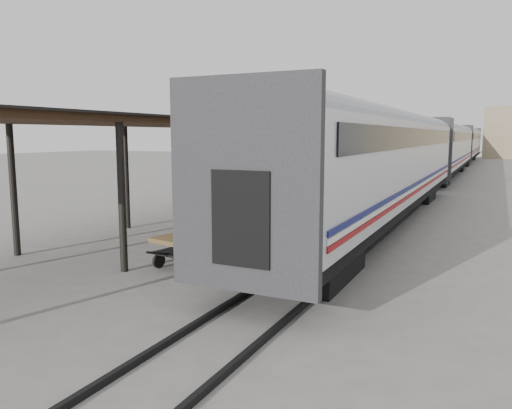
{
  "coord_description": "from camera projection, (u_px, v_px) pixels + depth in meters",
  "views": [
    {
      "loc": [
        7.42,
        -12.04,
        3.58
      ],
      "look_at": [
        1.51,
        0.12,
        1.7
      ],
      "focal_mm": 35.0,
      "sensor_mm": 36.0,
      "label": 1
    }
  ],
  "objects": [
    {
      "name": "porter",
      "position": [
        190.0,
        206.0,
        13.08
      ],
      "size": [
        0.43,
        0.65,
        1.78
      ],
      "primitive_type": "imported",
      "rotation": [
        0.0,
        0.0,
        1.56
      ],
      "color": "navy",
      "rests_on": "baggage_cart"
    },
    {
      "name": "train",
      "position": [
        445.0,
        146.0,
        42.78
      ],
      "size": [
        3.45,
        76.01,
        4.01
      ],
      "color": "silver",
      "rests_on": "ground"
    },
    {
      "name": "building_left",
      "position": [
        395.0,
        138.0,
        91.39
      ],
      "size": [
        12.0,
        8.0,
        6.0
      ],
      "primitive_type": "cube",
      "color": "tan",
      "rests_on": "ground"
    },
    {
      "name": "luggage_tug",
      "position": [
        320.0,
        181.0,
        33.66
      ],
      "size": [
        0.89,
        1.39,
        1.19
      ],
      "rotation": [
        0.0,
        0.0,
        -0.04
      ],
      "color": "#9A100E",
      "rests_on": "ground"
    },
    {
      "name": "pedestrian",
      "position": [
        308.0,
        183.0,
        28.81
      ],
      "size": [
        1.1,
        0.72,
        1.74
      ],
      "primitive_type": "imported",
      "rotation": [
        0.0,
        0.0,
        2.82
      ],
      "color": "black",
      "rests_on": "ground"
    },
    {
      "name": "rails",
      "position": [
        444.0,
        176.0,
        43.32
      ],
      "size": [
        1.54,
        150.0,
        0.12
      ],
      "color": "black",
      "rests_on": "ground"
    },
    {
      "name": "suitcase_stack",
      "position": [
        202.0,
        224.0,
        14.25
      ],
      "size": [
        1.31,
        1.06,
        0.56
      ],
      "rotation": [
        0.0,
        0.0,
        -0.2
      ],
      "color": "#3C3C3F",
      "rests_on": "baggage_cart"
    },
    {
      "name": "baggage_cart",
      "position": [
        196.0,
        241.0,
        13.92
      ],
      "size": [
        1.7,
        2.6,
        0.86
      ],
      "rotation": [
        0.0,
        0.0,
        -0.2
      ],
      "color": "brown",
      "rests_on": "ground"
    },
    {
      "name": "ground",
      "position": [
        207.0,
        260.0,
        14.43
      ],
      "size": [
        160.0,
        160.0,
        0.0
      ],
      "primitive_type": "plane",
      "color": "slate",
      "rests_on": "ground"
    },
    {
      "name": "canopy",
      "position": [
        338.0,
        129.0,
        36.73
      ],
      "size": [
        4.9,
        64.3,
        4.15
      ],
      "color": "#422B19",
      "rests_on": "ground"
    }
  ]
}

